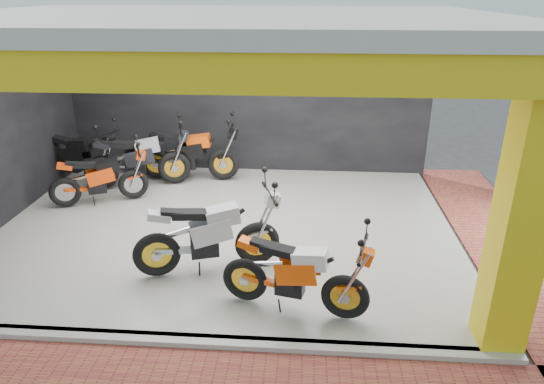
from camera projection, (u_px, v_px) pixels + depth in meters
The scene contains 15 objects.
ground at pixel (204, 296), 6.88m from camera, with size 80.00×80.00×0.00m, color #2D2D30.
showroom_floor at pixel (227, 229), 8.70m from camera, with size 8.00×6.00×0.10m, color beige.
showroom_ceiling at pixel (218, 20), 7.32m from camera, with size 8.40×6.40×0.20m, color beige.
back_wall at pixel (246, 99), 10.89m from camera, with size 8.20×0.20×3.50m, color black.
corner_column at pixel (522, 216), 5.26m from camera, with size 0.50×0.50×3.50m, color yellow.
header_beam_front at pixel (165, 71), 4.68m from camera, with size 8.40×0.30×0.40m, color yellow.
header_beam_right at pixel (486, 42), 7.17m from camera, with size 0.30×6.40×0.40m, color yellow.
floor_kerb at pixel (187, 341), 5.92m from camera, with size 8.00×0.20×0.10m, color beige.
paver_right at pixel (501, 240), 8.39m from camera, with size 1.40×7.00×0.03m, color #984A31.
moto_hero at pixel (347, 277), 6.00m from camera, with size 2.08×0.77×1.27m, color #F44F0A, non-canonical shape.
moto_row_a at pixel (257, 223), 7.22m from camera, with size 2.30×0.85×1.41m, color #B5B7BE, non-canonical shape.
moto_row_b at pixel (132, 171), 9.58m from camera, with size 1.97×0.73×1.20m, color #F0420A, non-canonical shape.
moto_row_c at pixel (223, 150), 10.50m from camera, with size 2.31×0.85×1.41m, color black, non-canonical shape.
moto_row_d at pixel (102, 156), 10.16m from camera, with size 2.28×0.84×1.39m, color black, non-canonical shape.
moto_row_e at pixel (173, 153), 10.30m from camera, with size 2.32×0.86×1.42m, color black, non-canonical shape.
Camera 1 is at (1.38, -5.68, 4.03)m, focal length 32.00 mm.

